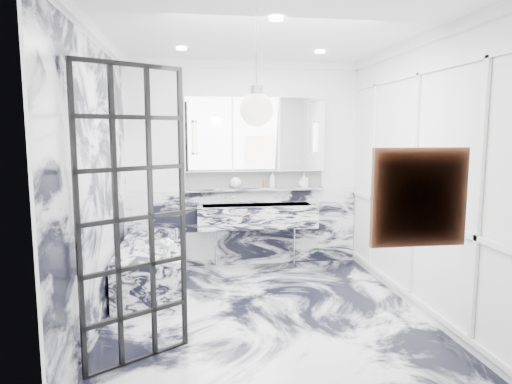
{
  "coord_description": "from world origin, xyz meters",
  "views": [
    {
      "loc": [
        -0.71,
        -4.44,
        1.87
      ],
      "look_at": [
        -0.01,
        0.5,
        1.2
      ],
      "focal_mm": 32.0,
      "sensor_mm": 36.0,
      "label": 1
    }
  ],
  "objects": [
    {
      "name": "floor",
      "position": [
        0.0,
        0.0,
        0.0
      ],
      "size": [
        3.6,
        3.6,
        0.0
      ],
      "primitive_type": "plane",
      "color": "silver",
      "rests_on": "ground"
    },
    {
      "name": "ceiling",
      "position": [
        0.0,
        0.0,
        2.8
      ],
      "size": [
        3.6,
        3.6,
        0.0
      ],
      "primitive_type": "plane",
      "rotation": [
        3.14,
        0.0,
        0.0
      ],
      "color": "white",
      "rests_on": "wall_back"
    },
    {
      "name": "wall_back",
      "position": [
        0.0,
        1.8,
        1.4
      ],
      "size": [
        3.6,
        0.0,
        3.6
      ],
      "primitive_type": "plane",
      "rotation": [
        1.57,
        0.0,
        0.0
      ],
      "color": "white",
      "rests_on": "floor"
    },
    {
      "name": "wall_front",
      "position": [
        0.0,
        -1.8,
        1.4
      ],
      "size": [
        3.6,
        0.0,
        3.6
      ],
      "primitive_type": "plane",
      "rotation": [
        -1.57,
        0.0,
        0.0
      ],
      "color": "white",
      "rests_on": "floor"
    },
    {
      "name": "wall_left",
      "position": [
        -1.6,
        0.0,
        1.4
      ],
      "size": [
        0.0,
        3.6,
        3.6
      ],
      "primitive_type": "plane",
      "rotation": [
        1.57,
        0.0,
        1.57
      ],
      "color": "white",
      "rests_on": "floor"
    },
    {
      "name": "wall_right",
      "position": [
        1.6,
        0.0,
        1.4
      ],
      "size": [
        0.0,
        3.6,
        3.6
      ],
      "primitive_type": "plane",
      "rotation": [
        1.57,
        0.0,
        -1.57
      ],
      "color": "white",
      "rests_on": "floor"
    },
    {
      "name": "marble_clad_back",
      "position": [
        0.0,
        1.78,
        0.53
      ],
      "size": [
        3.18,
        0.05,
        1.05
      ],
      "primitive_type": "cube",
      "color": "silver",
      "rests_on": "floor"
    },
    {
      "name": "marble_clad_left",
      "position": [
        -1.59,
        0.0,
        1.34
      ],
      "size": [
        0.02,
        3.56,
        2.68
      ],
      "primitive_type": "cube",
      "color": "silver",
      "rests_on": "floor"
    },
    {
      "name": "panel_molding",
      "position": [
        1.58,
        0.0,
        1.3
      ],
      "size": [
        0.03,
        3.4,
        2.3
      ],
      "primitive_type": "cube",
      "color": "white",
      "rests_on": "floor"
    },
    {
      "name": "soap_bottle_a",
      "position": [
        0.38,
        1.71,
        1.2
      ],
      "size": [
        0.09,
        0.09,
        0.23
      ],
      "primitive_type": "imported",
      "rotation": [
        0.0,
        0.0,
        -0.07
      ],
      "color": "#8C5919",
      "rests_on": "ledge"
    },
    {
      "name": "soap_bottle_b",
      "position": [
        0.83,
        1.71,
        1.19
      ],
      "size": [
        0.11,
        0.11,
        0.19
      ],
      "primitive_type": "imported",
      "rotation": [
        0.0,
        0.0,
        0.27
      ],
      "color": "#4C4C51",
      "rests_on": "ledge"
    },
    {
      "name": "soap_bottle_c",
      "position": [
        0.81,
        1.71,
        1.16
      ],
      "size": [
        0.14,
        0.14,
        0.14
      ],
      "primitive_type": "imported",
      "rotation": [
        0.0,
        0.0,
        0.36
      ],
      "color": "silver",
      "rests_on": "ledge"
    },
    {
      "name": "face_pot",
      "position": [
        -0.12,
        1.71,
        1.17
      ],
      "size": [
        0.16,
        0.16,
        0.16
      ],
      "primitive_type": "sphere",
      "color": "white",
      "rests_on": "ledge"
    },
    {
      "name": "amber_bottle",
      "position": [
        0.27,
        1.71,
        1.14
      ],
      "size": [
        0.04,
        0.04,
        0.1
      ],
      "primitive_type": "cylinder",
      "color": "#8C5919",
      "rests_on": "ledge"
    },
    {
      "name": "flower_vase",
      "position": [
        -0.98,
        0.1,
        0.61
      ],
      "size": [
        0.08,
        0.08,
        0.12
      ],
      "primitive_type": "cylinder",
      "color": "silver",
      "rests_on": "bathtub"
    },
    {
      "name": "crittall_door",
      "position": [
        -1.17,
        -0.81,
        1.18
      ],
      "size": [
        0.76,
        0.5,
        2.36
      ],
      "primitive_type": null,
      "rotation": [
        0.0,
        0.0,
        0.57
      ],
      "color": "black",
      "rests_on": "floor"
    },
    {
      "name": "artwork",
      "position": [
        0.72,
        -1.76,
        1.45
      ],
      "size": [
        0.53,
        0.05,
        0.53
      ],
      "primitive_type": "cube",
      "color": "orange",
      "rests_on": "wall_front"
    },
    {
      "name": "pendant_light",
      "position": [
        -0.23,
        -1.1,
        2.02
      ],
      "size": [
        0.25,
        0.25,
        0.25
      ],
      "primitive_type": "sphere",
      "color": "white",
      "rests_on": "ceiling"
    },
    {
      "name": "trough_sink",
      "position": [
        0.15,
        1.55,
        0.73
      ],
      "size": [
        1.6,
        0.45,
        0.3
      ],
      "primitive_type": "cube",
      "color": "silver",
      "rests_on": "wall_back"
    },
    {
      "name": "ledge",
      "position": [
        0.15,
        1.72,
        1.07
      ],
      "size": [
        1.9,
        0.14,
        0.04
      ],
      "primitive_type": "cube",
      "color": "silver",
      "rests_on": "wall_back"
    },
    {
      "name": "subway_tile",
      "position": [
        0.15,
        1.78,
        1.21
      ],
      "size": [
        1.9,
        0.03,
        0.23
      ],
      "primitive_type": "cube",
      "color": "white",
      "rests_on": "wall_back"
    },
    {
      "name": "mirror_cabinet",
      "position": [
        0.15,
        1.73,
        1.82
      ],
      "size": [
        1.9,
        0.16,
        1.0
      ],
      "primitive_type": "cube",
      "color": "white",
      "rests_on": "wall_back"
    },
    {
      "name": "sconce_left",
      "position": [
        -0.67,
        1.63,
        1.78
      ],
      "size": [
        0.07,
        0.07,
        0.4
      ],
      "primitive_type": "cylinder",
      "color": "white",
      "rests_on": "mirror_cabinet"
    },
    {
      "name": "sconce_right",
      "position": [
        0.97,
        1.63,
        1.78
      ],
      "size": [
        0.07,
        0.07,
        0.4
      ],
      "primitive_type": "cylinder",
      "color": "white",
      "rests_on": "mirror_cabinet"
    },
    {
      "name": "bathtub",
      "position": [
        -1.18,
        0.9,
        0.28
      ],
      "size": [
        0.75,
        1.65,
        0.55
      ],
      "primitive_type": "cube",
      "color": "silver",
      "rests_on": "floor"
    }
  ]
}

